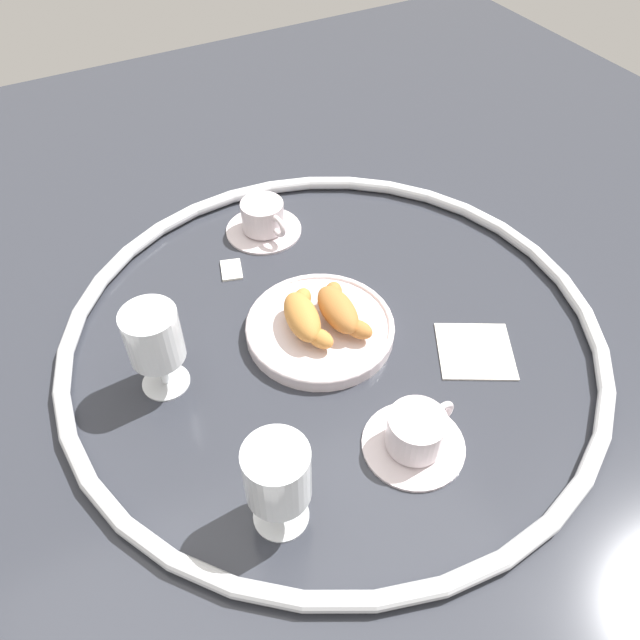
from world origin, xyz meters
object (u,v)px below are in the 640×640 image
at_px(juice_glass_left, 154,339).
at_px(sugar_packet, 231,269).
at_px(folded_napkin, 475,350).
at_px(pastry_plate, 320,328).
at_px(croissant_large, 304,317).
at_px(croissant_small, 340,310).
at_px(coffee_cup_far, 263,220).
at_px(juice_glass_right, 277,477).
at_px(coffee_cup_near, 415,435).

xyz_separation_m(juice_glass_left, sugar_packet, (-0.18, 0.17, -0.09)).
bearing_deg(folded_napkin, pastry_plate, -127.27).
xyz_separation_m(croissant_large, croissant_small, (0.01, 0.05, 0.00)).
distance_m(coffee_cup_far, juice_glass_left, 0.37).
xyz_separation_m(croissant_small, sugar_packet, (-0.20, -0.09, -0.04)).
xyz_separation_m(pastry_plate, sugar_packet, (-0.20, -0.06, -0.01)).
bearing_deg(juice_glass_right, croissant_small, 137.76).
bearing_deg(coffee_cup_near, juice_glass_right, -88.23).
relative_size(coffee_cup_near, folded_napkin, 1.24).
height_order(croissant_small, coffee_cup_far, croissant_small).
xyz_separation_m(pastry_plate, folded_napkin, (0.14, 0.19, -0.01)).
distance_m(croissant_large, juice_glass_left, 0.22).
bearing_deg(juice_glass_left, coffee_cup_far, 132.66).
bearing_deg(sugar_packet, coffee_cup_far, 143.93).
xyz_separation_m(croissant_large, folded_napkin, (0.15, 0.21, -0.04)).
bearing_deg(croissant_small, coffee_cup_far, -179.91).
height_order(sugar_packet, folded_napkin, sugar_packet).
bearing_deg(coffee_cup_far, folded_napkin, 20.98).
distance_m(sugar_packet, folded_napkin, 0.42).
bearing_deg(juice_glass_right, juice_glass_left, -167.84).
bearing_deg(sugar_packet, folded_napkin, 53.42).
height_order(coffee_cup_near, juice_glass_right, juice_glass_right).
distance_m(croissant_small, coffee_cup_near, 0.23).
xyz_separation_m(croissant_small, juice_glass_left, (-0.03, -0.27, 0.05)).
distance_m(pastry_plate, juice_glass_left, 0.25).
distance_m(pastry_plate, sugar_packet, 0.21).
bearing_deg(juice_glass_left, croissant_large, 85.96).
xyz_separation_m(coffee_cup_far, folded_napkin, (0.41, 0.16, -0.02)).
height_order(croissant_small, sugar_packet, croissant_small).
xyz_separation_m(juice_glass_right, folded_napkin, (-0.10, 0.37, -0.09)).
bearing_deg(croissant_small, pastry_plate, -101.77).
relative_size(croissant_small, sugar_packet, 2.74).
bearing_deg(croissant_large, sugar_packet, -168.16).
height_order(pastry_plate, juice_glass_left, juice_glass_left).
bearing_deg(sugar_packet, juice_glass_right, 1.86).
bearing_deg(croissant_large, juice_glass_right, -32.87).
height_order(juice_glass_left, sugar_packet, juice_glass_left).
height_order(croissant_large, folded_napkin, croissant_large).
bearing_deg(folded_napkin, juice_glass_left, -110.95).
relative_size(pastry_plate, juice_glass_right, 1.62).
relative_size(coffee_cup_near, coffee_cup_far, 1.00).
bearing_deg(coffee_cup_near, sugar_packet, -170.01).
bearing_deg(sugar_packet, croissant_small, 41.72).
relative_size(croissant_large, juice_glass_left, 0.97).
relative_size(pastry_plate, coffee_cup_far, 1.67).
relative_size(pastry_plate, sugar_packet, 4.54).
bearing_deg(pastry_plate, juice_glass_right, -37.22).
relative_size(juice_glass_right, folded_napkin, 1.27).
height_order(croissant_large, croissant_small, same).
distance_m(coffee_cup_near, juice_glass_left, 0.36).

